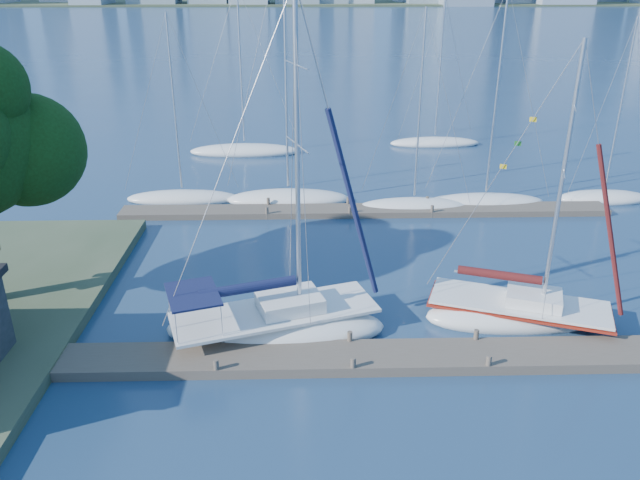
{
  "coord_description": "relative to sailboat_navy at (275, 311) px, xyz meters",
  "views": [
    {
      "loc": [
        -1.71,
        -20.02,
        13.71
      ],
      "look_at": [
        -1.09,
        4.0,
        3.39
      ],
      "focal_mm": 35.0,
      "sensor_mm": 36.0,
      "label": 1
    }
  ],
  "objects": [
    {
      "name": "near_dock",
      "position": [
        2.97,
        -2.17,
        -0.86
      ],
      "size": [
        26.0,
        2.0,
        0.4
      ],
      "primitive_type": "cube",
      "color": "brown",
      "rests_on": "ground"
    },
    {
      "name": "bg_boat_4",
      "position": [
        12.79,
        15.15,
        -0.8
      ],
      "size": [
        7.9,
        3.92,
        13.38
      ],
      "rotation": [
        0.0,
        0.0,
        -0.24
      ],
      "color": "silver",
      "rests_on": "ground"
    },
    {
      "name": "bg_boat_3",
      "position": [
        8.1,
        14.48,
        -0.81
      ],
      "size": [
        7.17,
        4.8,
        12.32
      ],
      "rotation": [
        0.0,
        0.0,
        -0.43
      ],
      "color": "silver",
      "rests_on": "ground"
    },
    {
      "name": "far_shore",
      "position": [
        2.97,
        317.83,
        -1.06
      ],
      "size": [
        800.0,
        100.0,
        1.5
      ],
      "primitive_type": "cube",
      "color": "#38472D",
      "rests_on": "ground"
    },
    {
      "name": "ground",
      "position": [
        2.97,
        -2.17,
        -1.06
      ],
      "size": [
        700.0,
        700.0,
        0.0
      ],
      "primitive_type": "plane",
      "color": "navy",
      "rests_on": "ground"
    },
    {
      "name": "sailboat_maroon",
      "position": [
        10.31,
        0.77,
        -0.09
      ],
      "size": [
        8.28,
        5.08,
        12.17
      ],
      "rotation": [
        0.0,
        0.0,
        -0.34
      ],
      "color": "silver",
      "rests_on": "ground"
    },
    {
      "name": "bg_boat_0",
      "position": [
        -6.7,
        16.42,
        -0.82
      ],
      "size": [
        7.37,
        2.52,
        11.96
      ],
      "rotation": [
        0.0,
        0.0,
        0.07
      ],
      "color": "silver",
      "rests_on": "ground"
    },
    {
      "name": "bg_boat_1",
      "position": [
        0.19,
        15.93,
        -0.74
      ],
      "size": [
        8.16,
        3.43,
        16.34
      ],
      "rotation": [
        0.0,
        0.0,
        -0.12
      ],
      "color": "silver",
      "rests_on": "ground"
    },
    {
      "name": "bg_boat_5",
      "position": [
        20.74,
        15.71,
        -0.81
      ],
      "size": [
        6.31,
        3.79,
        11.71
      ],
      "rotation": [
        0.0,
        0.0,
        0.31
      ],
      "color": "silver",
      "rests_on": "ground"
    },
    {
      "name": "bg_boat_6",
      "position": [
        -3.63,
        27.85,
        -0.78
      ],
      "size": [
        9.11,
        3.05,
        13.39
      ],
      "rotation": [
        0.0,
        0.0,
        -0.07
      ],
      "color": "silver",
      "rests_on": "ground"
    },
    {
      "name": "sailboat_navy",
      "position": [
        0.0,
        0.0,
        0.0
      ],
      "size": [
        9.43,
        5.58,
        14.11
      ],
      "rotation": [
        0.0,
        0.0,
        0.32
      ],
      "color": "silver",
      "rests_on": "ground"
    },
    {
      "name": "bg_boat_7",
      "position": [
        12.52,
        30.25,
        -0.82
      ],
      "size": [
        7.85,
        5.08,
        12.42
      ],
      "rotation": [
        0.0,
        0.0,
        0.43
      ],
      "color": "silver",
      "rests_on": "ground"
    },
    {
      "name": "far_dock",
      "position": [
        4.97,
        13.83,
        -0.88
      ],
      "size": [
        30.0,
        1.8,
        0.36
      ],
      "primitive_type": "cube",
      "color": "brown",
      "rests_on": "ground"
    }
  ]
}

